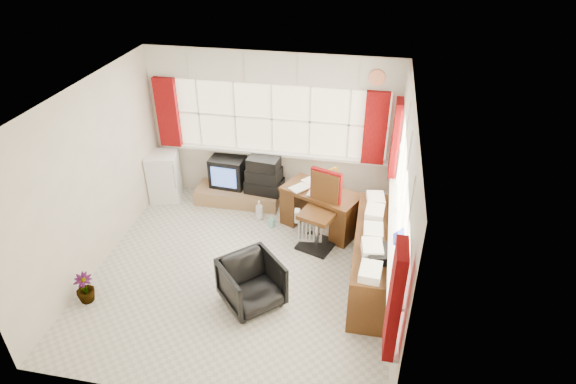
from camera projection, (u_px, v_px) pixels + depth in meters
name	position (u px, v px, depth m)	size (l,w,h in m)	color
ground	(243.00, 273.00, 6.61)	(4.00, 4.00, 0.00)	beige
room_walls	(236.00, 178.00, 5.83)	(4.00, 4.00, 4.00)	beige
window_back	(272.00, 149.00, 7.74)	(3.70, 0.12, 3.60)	#FFF5C9
window_right	(394.00, 233.00, 5.80)	(0.12, 3.70, 3.60)	#FFF5C9
curtains	(322.00, 154.00, 6.47)	(3.83, 3.83, 1.15)	maroon
overhead_cabinets	(329.00, 96.00, 6.09)	(3.98, 3.98, 0.48)	silver
desk	(320.00, 208.00, 7.31)	(1.29, 1.00, 0.71)	#5B3515
desk_lamp	(336.00, 173.00, 7.05)	(0.17, 0.15, 0.41)	yellow
task_chair	(322.00, 207.00, 6.89)	(0.62, 0.64, 1.16)	black
office_chair	(252.00, 283.00, 5.97)	(0.68, 0.70, 0.63)	black
radiator	(310.00, 229.00, 7.09)	(0.38, 0.18, 0.55)	white
credenza	(373.00, 256.00, 6.29)	(0.50, 2.00, 0.85)	#5B3515
file_tray	(378.00, 254.00, 5.69)	(0.26, 0.34, 0.11)	black
tv_bench	(238.00, 196.00, 8.07)	(1.40, 0.50, 0.25)	#99774C
crt_tv	(229.00, 170.00, 8.05)	(0.60, 0.57, 0.51)	black
hifi_stack	(264.00, 176.00, 7.81)	(0.63, 0.44, 0.62)	black
mini_fridge	(164.00, 176.00, 8.06)	(0.59, 0.59, 0.82)	white
spray_bottle_a	(259.00, 210.00, 7.64)	(0.13, 0.13, 0.33)	silver
spray_bottle_b	(272.00, 221.00, 7.49)	(0.09, 0.09, 0.20)	#8ACEBD
flower_vase	(85.00, 288.00, 6.05)	(0.23, 0.23, 0.41)	black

